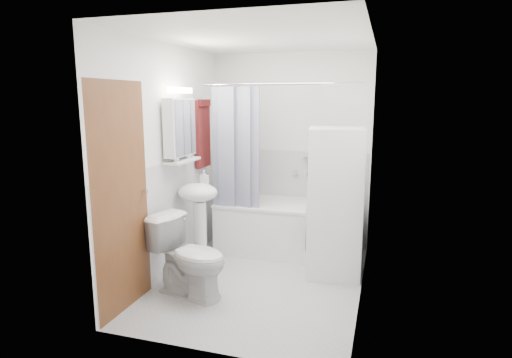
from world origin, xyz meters
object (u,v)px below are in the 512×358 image
(sink, at_px, (198,206))
(toilet, at_px, (190,257))
(bathtub, at_px, (285,225))
(washer_dryer, at_px, (334,203))

(sink, xyz_separation_m, toilet, (0.20, -0.65, -0.33))
(bathtub, bearing_deg, washer_dryer, -37.56)
(sink, relative_size, toilet, 1.37)
(toilet, bearing_deg, washer_dryer, -39.05)
(bathtub, height_order, sink, sink)
(bathtub, bearing_deg, toilet, -112.87)
(sink, bearing_deg, toilet, -72.53)
(bathtub, xyz_separation_m, toilet, (-0.59, -1.39, 0.04))
(bathtub, distance_m, toilet, 1.51)
(sink, distance_m, washer_dryer, 1.45)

